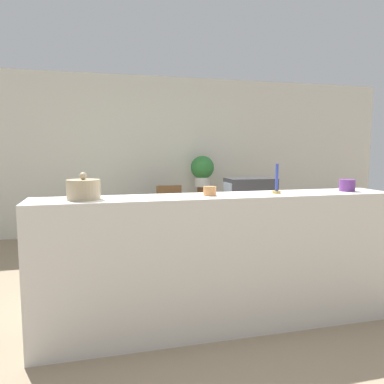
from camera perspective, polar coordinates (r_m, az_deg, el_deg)
name	(u,v)px	position (r m, az deg, el deg)	size (l,w,h in m)	color
ground_plane	(208,310)	(3.54, 2.43, -17.53)	(14.00, 14.00, 0.00)	gray
wall_back	(151,155)	(6.60, -6.33, 5.58)	(9.00, 0.06, 2.70)	silver
couch	(125,245)	(4.73, -10.15, -7.91)	(0.85, 1.76, 0.80)	#476B3D
tv_stand	(250,230)	(5.78, 8.77, -5.75)	(0.80, 0.46, 0.46)	brown
television	(250,197)	(5.70, 8.80, -0.72)	(0.73, 0.43, 0.56)	#333338
wooden_chair	(171,211)	(5.83, -3.26, -2.91)	(0.44, 0.44, 0.88)	brown
plant_stand	(202,210)	(6.45, 1.57, -2.78)	(0.17, 0.17, 0.82)	brown
potted_plant	(202,170)	(6.38, 1.59, 3.44)	(0.40, 0.40, 0.52)	white
foreground_counter	(221,262)	(3.05, 4.39, -10.66)	(2.89, 0.44, 1.09)	silver
decorative_bowl	(84,189)	(2.77, -16.20, 0.40)	(0.24, 0.24, 0.19)	tan
candle_jar	(210,191)	(2.90, 2.73, 0.16)	(0.10, 0.10, 0.07)	#C6844C
candlestick	(277,184)	(3.12, 12.78, 1.23)	(0.07, 0.07, 0.24)	#B7933D
coffee_tin	(347,185)	(3.48, 22.56, 0.94)	(0.13, 0.13, 0.10)	#66337F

